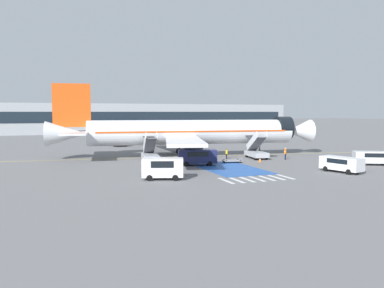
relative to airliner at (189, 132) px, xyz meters
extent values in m
plane|color=slate|center=(-0.71, -0.33, -3.93)|extent=(600.00, 600.00, 0.00)
cube|color=gold|center=(0.66, -0.09, -3.92)|extent=(76.05, 10.46, 0.01)
cube|color=#2856A8|center=(0.66, -13.35, -3.92)|extent=(6.82, 12.44, 0.01)
cube|color=silver|center=(-3.54, -21.15, -3.92)|extent=(0.44, 3.60, 0.01)
cube|color=silver|center=(-2.34, -21.15, -3.92)|extent=(0.44, 3.60, 0.01)
cube|color=silver|center=(-1.14, -21.15, -3.92)|extent=(0.44, 3.60, 0.01)
cube|color=silver|center=(0.06, -21.15, -3.92)|extent=(0.44, 3.60, 0.01)
cube|color=silver|center=(1.26, -21.15, -3.92)|extent=(0.44, 3.60, 0.01)
cube|color=silver|center=(2.46, -21.15, -3.92)|extent=(0.44, 3.60, 0.01)
cube|color=silver|center=(3.66, -21.15, -3.92)|extent=(0.44, 3.60, 0.01)
cylinder|color=silver|center=(0.66, -0.09, 0.01)|extent=(32.94, 8.23, 3.89)
cone|color=silver|center=(18.99, -2.56, 0.01)|extent=(4.75, 4.35, 3.81)
cone|color=silver|center=(-18.44, 2.49, 0.01)|extent=(6.29, 4.48, 3.74)
cylinder|color=black|center=(16.10, -2.17, 0.49)|extent=(2.84, 4.21, 3.93)
cube|color=#DB4C14|center=(0.66, -0.09, 0.20)|extent=(30.35, 7.96, 0.24)
cube|color=silver|center=(-1.49, 9.20, -0.58)|extent=(4.76, 17.09, 0.44)
cylinder|color=#38383D|center=(-0.08, 7.49, -1.81)|extent=(2.78, 2.28, 1.96)
cube|color=silver|center=(-3.88, -8.48, -0.58)|extent=(9.11, 17.69, 0.44)
cylinder|color=#38383D|center=(-2.07, -7.20, -1.81)|extent=(2.78, 2.28, 1.96)
cube|color=#DB4C14|center=(-17.57, 2.37, 4.19)|extent=(5.45, 1.09, 6.43)
cube|color=silver|center=(-16.50, 5.96, 0.20)|extent=(4.30, 6.64, 0.24)
cube|color=silver|center=(-17.49, -1.37, 0.20)|extent=(4.30, 6.64, 0.24)
cylinder|color=#38383D|center=(12.01, -1.62, -1.94)|extent=(0.20, 0.20, 3.12)
cylinder|color=black|center=(12.01, -1.62, -3.51)|extent=(0.87, 0.39, 0.84)
cylinder|color=#38383D|center=(-0.54, 3.15, -1.98)|extent=(0.24, 0.24, 2.80)
cylinder|color=black|center=(-0.54, 3.15, -3.38)|extent=(1.17, 0.74, 1.10)
cylinder|color=#38383D|center=(-1.35, -2.89, -1.98)|extent=(0.24, 0.24, 2.80)
cylinder|color=black|center=(-1.35, -2.89, -3.38)|extent=(1.17, 0.74, 1.10)
cube|color=#ADB2BA|center=(8.97, -5.80, -3.23)|extent=(2.82, 5.05, 0.70)
cylinder|color=black|center=(8.27, -4.01, -3.58)|extent=(0.31, 0.72, 0.70)
cylinder|color=black|center=(10.12, -4.26, -3.58)|extent=(0.31, 0.72, 0.70)
cylinder|color=black|center=(7.82, -7.34, -3.58)|extent=(0.31, 0.72, 0.70)
cylinder|color=black|center=(9.67, -7.59, -3.58)|extent=(0.31, 0.72, 0.70)
cube|color=#4C4C51|center=(8.97, -5.80, -1.70)|extent=(1.97, 4.31, 2.49)
cube|color=#4C4C51|center=(9.27, -3.54, -0.53)|extent=(1.78, 1.31, 0.12)
cube|color=silver|center=(8.20, -5.69, -1.23)|extent=(0.67, 4.52, 3.17)
cube|color=silver|center=(9.73, -5.90, -1.23)|extent=(0.67, 4.52, 3.17)
cube|color=#ADB2BA|center=(-7.24, -3.61, -3.23)|extent=(2.82, 5.05, 0.70)
cylinder|color=black|center=(-7.94, -1.82, -3.58)|extent=(0.31, 0.72, 0.70)
cylinder|color=black|center=(-6.09, -2.07, -3.58)|extent=(0.31, 0.72, 0.70)
cylinder|color=black|center=(-8.39, -5.15, -3.58)|extent=(0.31, 0.72, 0.70)
cylinder|color=black|center=(-6.54, -5.40, -3.58)|extent=(0.31, 0.72, 0.70)
cube|color=#4C4C51|center=(-7.24, -3.61, -1.65)|extent=(1.97, 4.32, 2.58)
cube|color=#4C4C51|center=(-6.94, -1.35, -0.43)|extent=(1.78, 1.31, 0.12)
cube|color=silver|center=(-8.00, -3.51, -1.18)|extent=(0.67, 4.54, 3.26)
cube|color=silver|center=(-6.48, -3.71, -1.18)|extent=(0.67, 4.54, 3.26)
cube|color=#38383D|center=(-7.26, 24.52, -3.15)|extent=(2.59, 7.82, 0.60)
cube|color=silver|center=(-7.31, 28.33, -2.65)|extent=(2.40, 1.76, 1.60)
cube|color=black|center=(-7.32, 29.20, -2.33)|extent=(2.00, 0.06, 0.70)
cylinder|color=#B7BCC4|center=(-7.26, 24.18, -1.75)|extent=(2.26, 5.39, 2.19)
cylinder|color=gold|center=(-7.26, 24.18, -1.75)|extent=(2.24, 0.38, 2.24)
cylinder|color=black|center=(-8.49, 27.97, -3.45)|extent=(0.29, 0.96, 0.96)
cylinder|color=black|center=(-6.12, 28.00, -3.45)|extent=(0.29, 0.96, 0.96)
cylinder|color=black|center=(-8.45, 24.08, -3.45)|extent=(0.29, 0.96, 0.96)
cylinder|color=black|center=(-6.07, 24.10, -3.45)|extent=(0.29, 0.96, 0.96)
cylinder|color=black|center=(-8.42, 21.91, -3.45)|extent=(0.29, 0.96, 0.96)
cylinder|color=black|center=(-6.05, 21.94, -3.45)|extent=(0.29, 0.96, 0.96)
cube|color=silver|center=(20.06, -17.55, -2.85)|extent=(5.28, 3.98, 1.52)
cube|color=black|center=(20.06, -17.55, -2.51)|extent=(3.31, 2.95, 0.55)
cylinder|color=black|center=(21.83, -17.54, -3.61)|extent=(0.66, 0.48, 0.64)
cylinder|color=black|center=(19.10, -16.08, -3.61)|extent=(0.66, 0.48, 0.64)
cylinder|color=black|center=(18.29, -17.57, -3.61)|extent=(0.66, 0.48, 0.64)
cube|color=#1E234C|center=(-2.24, -9.54, -2.71)|extent=(5.39, 3.01, 1.79)
cube|color=black|center=(-2.24, -9.54, -2.31)|extent=(3.17, 2.50, 0.65)
cylinder|color=black|center=(-3.98, -9.99, -3.61)|extent=(0.67, 0.35, 0.64)
cylinder|color=black|center=(-3.58, -8.33, -3.61)|extent=(0.67, 0.35, 0.64)
cylinder|color=black|center=(-0.91, -10.74, -3.61)|extent=(0.67, 0.35, 0.64)
cylinder|color=black|center=(-0.51, -9.08, -3.61)|extent=(0.67, 0.35, 0.64)
cube|color=silver|center=(-9.52, -18.18, -2.63)|extent=(4.64, 3.00, 1.95)
cube|color=black|center=(-9.52, -18.18, -2.20)|extent=(2.80, 2.43, 0.70)
cylinder|color=black|center=(-8.00, -17.83, -3.61)|extent=(0.67, 0.39, 0.64)
cylinder|color=black|center=(-8.50, -19.36, -3.61)|extent=(0.67, 0.39, 0.64)
cylinder|color=black|center=(-10.54, -17.00, -3.61)|extent=(0.67, 0.39, 0.64)
cylinder|color=black|center=(-11.04, -18.54, -3.61)|extent=(0.67, 0.39, 0.64)
cube|color=silver|center=(11.65, -20.94, -2.86)|extent=(3.15, 5.18, 1.49)
cube|color=black|center=(11.65, -20.94, -2.53)|extent=(2.60, 3.09, 0.54)
cylinder|color=black|center=(10.40, -19.73, -3.61)|extent=(0.36, 0.67, 0.64)
cylinder|color=black|center=(12.10, -19.26, -3.61)|extent=(0.36, 0.67, 0.64)
cylinder|color=black|center=(11.20, -22.62, -3.61)|extent=(0.36, 0.67, 0.64)
cylinder|color=black|center=(12.91, -22.15, -3.61)|extent=(0.36, 0.67, 0.64)
cube|color=gray|center=(3.44, -8.58, -3.67)|extent=(2.84, 1.96, 0.12)
cylinder|color=black|center=(4.59, -8.15, -3.73)|extent=(0.41, 0.17, 0.40)
cylinder|color=black|center=(4.35, -9.41, -3.73)|extent=(0.41, 0.17, 0.40)
cylinder|color=black|center=(2.54, -7.76, -3.73)|extent=(0.41, 0.17, 0.40)
cylinder|color=black|center=(2.30, -9.01, -3.73)|extent=(0.41, 0.17, 0.40)
cylinder|color=gray|center=(4.75, -8.13, -3.33)|extent=(0.05, 0.05, 0.55)
cylinder|color=gray|center=(4.49, -9.49, -3.33)|extent=(0.05, 0.05, 0.55)
cylinder|color=gray|center=(2.40, -7.68, -3.33)|extent=(0.05, 0.05, 0.55)
cylinder|color=gray|center=(2.14, -9.04, -3.33)|extent=(0.05, 0.05, 0.55)
cylinder|color=black|center=(4.41, -4.64, -3.54)|extent=(0.14, 0.14, 0.78)
cylinder|color=black|center=(4.36, -4.81, -3.54)|extent=(0.14, 0.14, 0.78)
cube|color=yellow|center=(4.39, -4.72, -2.84)|extent=(0.32, 0.46, 0.61)
cube|color=silver|center=(4.39, -4.72, -2.84)|extent=(0.34, 0.48, 0.06)
sphere|color=brown|center=(4.39, -4.72, -2.43)|extent=(0.21, 0.21, 0.21)
cylinder|color=#191E38|center=(12.20, -8.67, -3.48)|extent=(0.14, 0.14, 0.88)
cylinder|color=#191E38|center=(12.34, -8.57, -3.48)|extent=(0.14, 0.14, 0.88)
cube|color=orange|center=(12.27, -8.62, -2.69)|extent=(0.47, 0.42, 0.70)
cube|color=silver|center=(12.27, -8.62, -2.69)|extent=(0.48, 0.44, 0.06)
sphere|color=tan|center=(12.27, -8.62, -2.22)|extent=(0.24, 0.24, 0.24)
cone|color=orange|center=(7.43, -9.47, -3.65)|extent=(0.50, 0.50, 0.55)
cylinder|color=white|center=(7.43, -9.47, -3.62)|extent=(0.27, 0.27, 0.07)
cube|color=#9EA3A8|center=(4.48, 75.55, 1.06)|extent=(120.52, 12.00, 9.98)
cube|color=#19232D|center=(4.48, 69.50, 1.56)|extent=(115.70, 0.10, 3.49)
camera|label=1|loc=(-20.23, -55.90, 3.19)|focal=35.00mm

